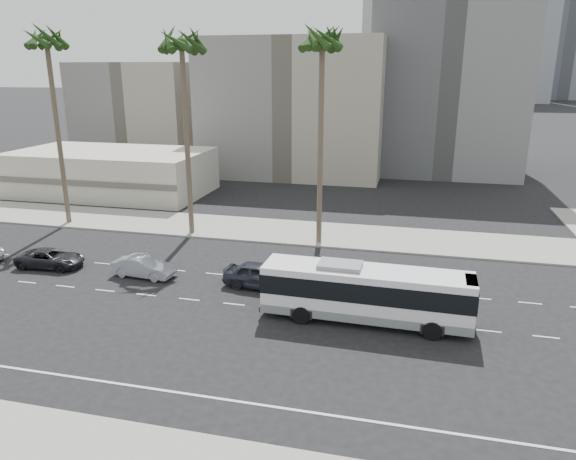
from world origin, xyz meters
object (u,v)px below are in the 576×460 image
(city_bus, at_px, (366,292))
(palm_near, at_px, (322,46))
(car_c, at_px, (50,258))
(palm_mid, at_px, (182,49))
(palm_far, at_px, (47,45))
(car_a, at_px, (261,275))
(car_b, at_px, (144,267))

(city_bus, distance_m, palm_near, 20.01)
(car_c, height_order, palm_near, palm_near)
(palm_mid, bearing_deg, city_bus, -38.90)
(palm_near, distance_m, palm_far, 24.15)
(car_c, distance_m, palm_near, 25.72)
(car_a, relative_size, palm_mid, 0.29)
(car_c, relative_size, palm_near, 0.28)
(car_a, height_order, palm_mid, palm_mid)
(palm_mid, distance_m, palm_far, 12.70)
(car_a, bearing_deg, car_b, 95.54)
(car_b, xyz_separation_m, palm_near, (10.66, 10.23, 14.96))
(car_b, distance_m, car_c, 7.60)
(city_bus, height_order, car_b, city_bus)
(palm_mid, bearing_deg, car_b, -85.55)
(city_bus, relative_size, palm_far, 0.68)
(palm_far, bearing_deg, car_c, -60.64)
(car_b, bearing_deg, car_c, 94.00)
(car_b, bearing_deg, car_a, -84.83)
(city_bus, xyz_separation_m, car_a, (-7.25, 3.29, -0.94))
(car_b, relative_size, palm_near, 0.26)
(palm_far, bearing_deg, palm_mid, -1.57)
(car_a, bearing_deg, city_bus, -109.34)
(palm_near, xyz_separation_m, palm_mid, (-11.45, -0.03, -0.08))
(palm_mid, relative_size, palm_far, 0.98)
(car_b, xyz_separation_m, palm_far, (-13.48, 10.55, 15.31))
(car_c, bearing_deg, car_a, -94.10)
(palm_near, xyz_separation_m, palm_far, (-24.14, 0.32, 0.35))
(city_bus, height_order, palm_near, palm_near)
(palm_mid, xyz_separation_m, palm_far, (-12.69, 0.35, 0.43))
(car_c, relative_size, palm_mid, 0.28)
(car_b, bearing_deg, palm_mid, 9.14)
(city_bus, bearing_deg, palm_near, 112.49)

